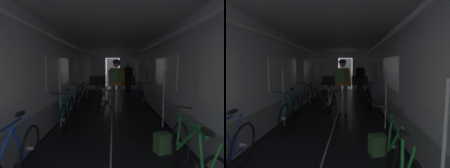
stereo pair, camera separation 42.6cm
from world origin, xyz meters
The scene contains 11 objects.
train_car_shell centered at (0.00, 3.60, 1.70)m, with size 3.14×12.34×2.57m.
bench_seat_far_left centered at (-0.90, 8.07, 0.57)m, with size 0.98×0.51×0.95m.
bench_seat_far_right centered at (0.90, 8.07, 0.57)m, with size 0.98×0.51×0.95m.
bicycle_teal centered at (-1.12, 2.14, 0.38)m, with size 0.44×1.69×0.95m.
bicycle_black centered at (-1.07, 4.07, 0.38)m, with size 0.53×1.69×0.96m.
bicycle_green centered at (1.02, -0.07, 0.38)m, with size 0.44×1.69×0.95m.
bicycle_purple centered at (1.09, 4.39, 0.38)m, with size 0.44×1.69×0.95m.
person_cyclist_aisle centered at (0.14, 3.43, 1.07)m, with size 0.56×0.45×1.73m.
bicycle_white_in_aisle centered at (-0.18, 3.69, 0.38)m, with size 0.55×1.65×0.93m.
person_standing_near_bench centered at (0.90, 7.70, 0.98)m, with size 0.53×0.23×1.69m.
backpack_on_floor centered at (0.90, 0.83, 0.17)m, with size 0.26×0.20×0.34m, color #3D703D.
Camera 2 is at (0.46, -2.01, 1.50)m, focal length 27.40 mm.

